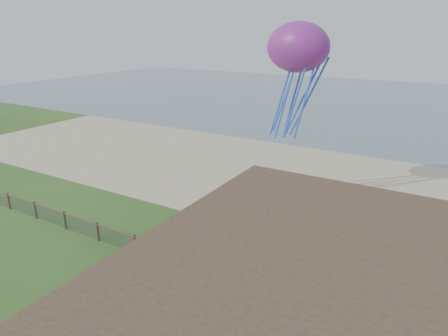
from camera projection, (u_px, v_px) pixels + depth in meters
The scene contains 5 objects.
sand_beach at pixel (288, 178), 34.63m from camera, with size 72.00×20.00×0.02m, color #C0B48A.
ocean at pixel (382, 103), 70.43m from camera, with size 160.00×68.00×0.02m, color slate.
chainlink_fence at pixel (177, 260), 21.43m from camera, with size 36.20×0.20×1.25m, color #493A29, non-canonical shape.
picnic_table at pixel (183, 288), 19.31m from camera, with size 1.91×1.45×0.81m, color brown, non-canonical shape.
octopus_kite at pixel (296, 80), 25.83m from camera, with size 3.82×2.70×7.86m, color #FF2846, non-canonical shape.
Camera 1 is at (11.62, -8.75, 12.27)m, focal length 32.00 mm.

